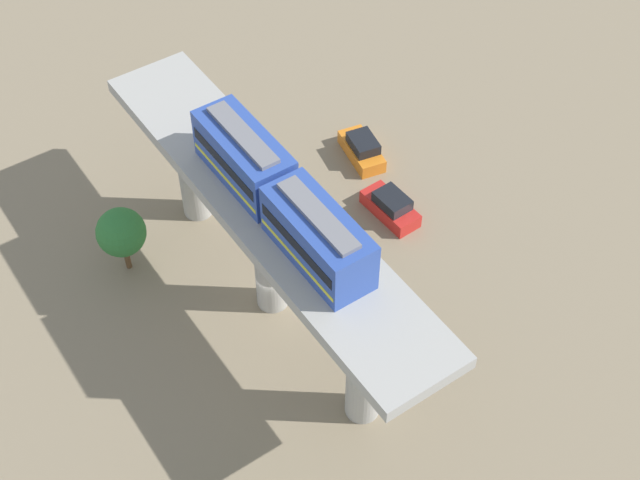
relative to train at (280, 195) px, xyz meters
name	(u,v)px	position (x,y,z in m)	size (l,w,h in m)	color
ground_plane	(273,301)	(0.00, -1.39, -10.29)	(120.00, 120.00, 0.00)	#84755B
viaduct	(268,229)	(0.00, -1.39, -3.79)	(5.20, 28.00, 8.75)	#A8A59E
train	(280,195)	(0.00, 0.00, 0.00)	(2.64, 13.55, 3.24)	#2D4CA5
parked_car_orange	(362,149)	(-11.91, -8.57, -9.55)	(2.59, 4.47, 1.76)	orange
parked_car_red	(391,207)	(-10.21, -3.09, -9.55)	(1.97, 4.27, 1.76)	red
tree_mid_lot	(121,233)	(5.93, -8.76, -7.13)	(3.03, 3.03, 4.70)	brown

